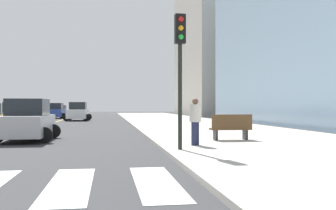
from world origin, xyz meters
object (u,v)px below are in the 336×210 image
at_px(car_blue_second, 56,111).
at_px(car_black_sixth, 61,111).
at_px(pedestrian_waiting_east, 195,119).
at_px(traffic_light_near_corner, 180,54).
at_px(car_gray_nearest, 18,116).
at_px(car_white_fifth, 78,112).
at_px(park_bench, 231,128).
at_px(car_silver_third, 27,121).

distance_m(car_blue_second, car_black_sixth, 8.84).
xyz_separation_m(car_blue_second, car_black_sixth, (-0.39, 8.83, -0.12)).
bearing_deg(pedestrian_waiting_east, traffic_light_near_corner, -167.58).
distance_m(car_gray_nearest, car_white_fifth, 13.88).
height_order(car_gray_nearest, pedestrian_waiting_east, pedestrian_waiting_east).
relative_size(car_blue_second, car_black_sixth, 1.14).
xyz_separation_m(car_gray_nearest, car_white_fifth, (3.56, 13.41, 0.07)).
bearing_deg(traffic_light_near_corner, park_bench, -130.30).
height_order(car_blue_second, car_black_sixth, car_blue_second).
height_order(car_blue_second, car_silver_third, car_blue_second).
height_order(park_bench, pedestrian_waiting_east, pedestrian_waiting_east).
bearing_deg(traffic_light_near_corner, car_silver_third, -44.49).
relative_size(car_silver_third, car_white_fifth, 0.95).
relative_size(car_blue_second, car_white_fifth, 0.98).
bearing_deg(car_blue_second, park_bench, -70.03).
xyz_separation_m(car_black_sixth, park_bench, (12.55, -46.39, -0.14)).
bearing_deg(car_black_sixth, car_gray_nearest, -86.62).
xyz_separation_m(car_gray_nearest, car_black_sixth, (-0.35, 31.10, -0.07)).
bearing_deg(car_white_fifth, car_blue_second, -66.77).
xyz_separation_m(car_silver_third, car_white_fifth, (0.42, 26.01, 0.04)).
height_order(traffic_light_near_corner, pedestrian_waiting_east, traffic_light_near_corner).
bearing_deg(car_black_sixth, car_white_fifth, -74.81).
height_order(car_white_fifth, park_bench, car_white_fifth).
distance_m(car_white_fifth, traffic_light_near_corner, 32.70).
bearing_deg(car_blue_second, pedestrian_waiting_east, -73.63).
height_order(car_silver_third, traffic_light_near_corner, traffic_light_near_corner).
relative_size(car_silver_third, pedestrian_waiting_east, 2.48).
relative_size(car_black_sixth, park_bench, 2.24).
bearing_deg(car_blue_second, car_gray_nearest, -88.07).
xyz_separation_m(car_blue_second, park_bench, (12.16, -37.56, -0.26)).
bearing_deg(pedestrian_waiting_east, car_white_fifth, 55.74).
height_order(car_gray_nearest, car_silver_third, car_silver_third).
bearing_deg(car_gray_nearest, car_white_fifth, 76.21).
height_order(car_black_sixth, traffic_light_near_corner, traffic_light_near_corner).
xyz_separation_m(car_blue_second, car_white_fifth, (3.52, -8.85, 0.02)).
bearing_deg(car_white_fifth, pedestrian_waiting_east, 103.67).
xyz_separation_m(car_gray_nearest, pedestrian_waiting_east, (10.16, -17.31, 0.24)).
distance_m(car_silver_third, car_white_fifth, 26.02).
bearing_deg(car_blue_second, car_silver_third, -82.90).
bearing_deg(park_bench, car_black_sixth, 15.59).
height_order(car_gray_nearest, car_black_sixth, car_gray_nearest).
relative_size(park_bench, pedestrian_waiting_east, 1.01).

